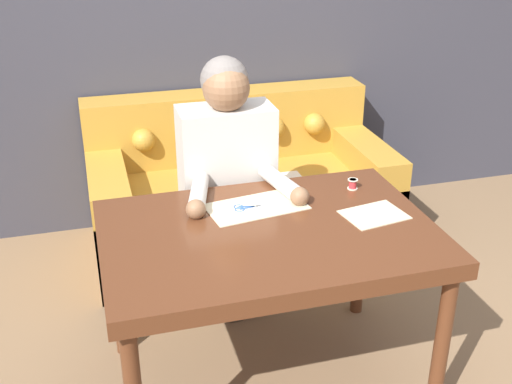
{
  "coord_description": "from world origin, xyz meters",
  "views": [
    {
      "loc": [
        -0.66,
        -1.97,
        1.93
      ],
      "look_at": [
        -0.04,
        0.23,
        0.85
      ],
      "focal_mm": 45.0,
      "sensor_mm": 36.0,
      "label": 1
    }
  ],
  "objects_px": {
    "dining_table": "(269,246)",
    "thread_spool": "(353,184)",
    "couch": "(239,194)",
    "person": "(228,190)",
    "scissors": "(248,207)"
  },
  "relations": [
    {
      "from": "scissors",
      "to": "thread_spool",
      "type": "bearing_deg",
      "value": 6.68
    },
    {
      "from": "scissors",
      "to": "person",
      "type": "bearing_deg",
      "value": 89.95
    },
    {
      "from": "person",
      "to": "scissors",
      "type": "relative_size",
      "value": 6.57
    },
    {
      "from": "dining_table",
      "to": "scissors",
      "type": "height_order",
      "value": "scissors"
    },
    {
      "from": "person",
      "to": "scissors",
      "type": "xyz_separation_m",
      "value": [
        -0.0,
        -0.37,
        0.09
      ]
    },
    {
      "from": "dining_table",
      "to": "person",
      "type": "distance_m",
      "value": 0.57
    },
    {
      "from": "couch",
      "to": "scissors",
      "type": "bearing_deg",
      "value": -101.82
    },
    {
      "from": "person",
      "to": "thread_spool",
      "type": "distance_m",
      "value": 0.59
    },
    {
      "from": "couch",
      "to": "thread_spool",
      "type": "relative_size",
      "value": 37.47
    },
    {
      "from": "dining_table",
      "to": "couch",
      "type": "height_order",
      "value": "couch"
    },
    {
      "from": "couch",
      "to": "scissors",
      "type": "height_order",
      "value": "couch"
    },
    {
      "from": "thread_spool",
      "to": "person",
      "type": "bearing_deg",
      "value": 146.81
    },
    {
      "from": "dining_table",
      "to": "thread_spool",
      "type": "xyz_separation_m",
      "value": [
        0.46,
        0.25,
        0.1
      ]
    },
    {
      "from": "scissors",
      "to": "thread_spool",
      "type": "distance_m",
      "value": 0.49
    },
    {
      "from": "person",
      "to": "dining_table",
      "type": "bearing_deg",
      "value": -87.19
    }
  ]
}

